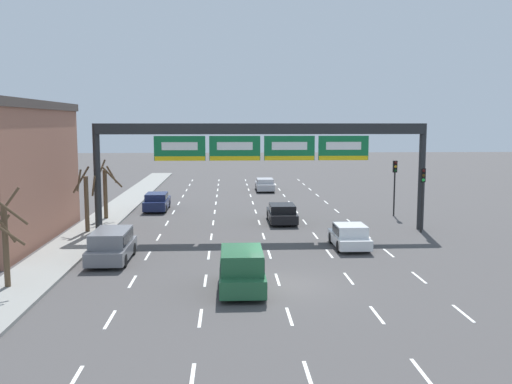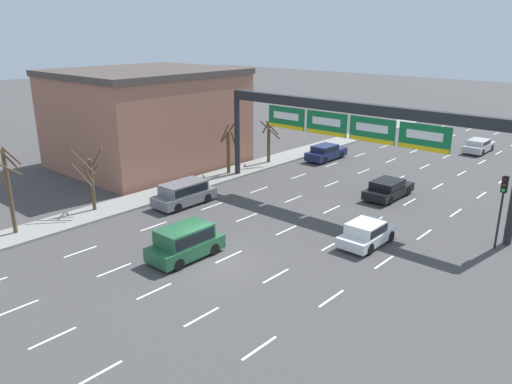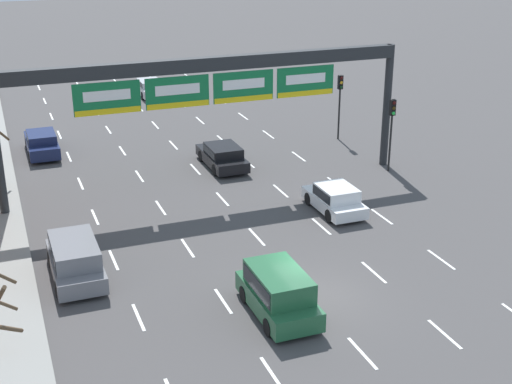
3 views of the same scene
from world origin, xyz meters
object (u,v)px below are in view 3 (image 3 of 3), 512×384
(car_white, at_px, (335,198))
(traffic_light_near_gantry, at_px, (392,120))
(car_silver, at_px, (149,87))
(suv_grey, at_px, (75,258))
(car_navy, at_px, (42,142))
(suv_green, at_px, (279,290))
(sign_gantry, at_px, (209,80))
(traffic_light_mid_block, at_px, (340,94))
(car_black, at_px, (223,155))

(car_white, bearing_deg, traffic_light_near_gantry, 37.40)
(car_silver, xyz_separation_m, suv_grey, (-9.94, -29.86, 0.20))
(car_navy, bearing_deg, traffic_light_near_gantry, -29.34)
(car_white, bearing_deg, suv_green, -128.59)
(sign_gantry, xyz_separation_m, suv_grey, (-8.29, -7.89, -5.00))
(suv_grey, height_order, traffic_light_mid_block, traffic_light_mid_block)
(car_white, bearing_deg, traffic_light_mid_block, 62.10)
(car_silver, bearing_deg, suv_green, -95.37)
(suv_grey, height_order, suv_green, suv_green)
(car_silver, distance_m, suv_grey, 31.47)
(car_black, bearing_deg, suv_grey, -132.34)
(car_black, height_order, car_navy, car_navy)
(car_black, distance_m, car_white, 8.99)
(car_silver, bearing_deg, traffic_light_near_gantry, -69.27)
(car_navy, height_order, traffic_light_near_gantry, traffic_light_near_gantry)
(sign_gantry, height_order, suv_green, sign_gantry)
(car_navy, relative_size, traffic_light_mid_block, 1.07)
(traffic_light_near_gantry, bearing_deg, car_silver, 110.73)
(car_black, height_order, car_white, car_white)
(car_black, bearing_deg, traffic_light_near_gantry, -25.15)
(suv_green, bearing_deg, sign_gantry, 82.89)
(suv_grey, height_order, traffic_light_near_gantry, traffic_light_near_gantry)
(traffic_light_mid_block, bearing_deg, sign_gantry, -152.22)
(car_navy, distance_m, traffic_light_mid_block, 19.06)
(sign_gantry, height_order, traffic_light_mid_block, sign_gantry)
(car_white, bearing_deg, suv_grey, -169.36)
(sign_gantry, height_order, suv_grey, sign_gantry)
(suv_grey, xyz_separation_m, suv_green, (6.61, -5.56, 0.07))
(traffic_light_mid_block, bearing_deg, car_black, -164.01)
(suv_grey, distance_m, traffic_light_near_gantry, 19.98)
(suv_grey, distance_m, suv_green, 8.64)
(car_white, distance_m, traffic_light_mid_block, 12.66)
(car_navy, xyz_separation_m, suv_green, (6.35, -22.69, 0.22))
(car_silver, distance_m, car_white, 27.59)
(sign_gantry, relative_size, car_navy, 4.77)
(sign_gantry, height_order, traffic_light_near_gantry, sign_gantry)
(suv_green, bearing_deg, car_white, 51.41)
(car_silver, distance_m, traffic_light_near_gantry, 24.78)
(car_navy, relative_size, suv_green, 1.10)
(car_black, relative_size, car_white, 1.14)
(car_black, relative_size, suv_grey, 1.00)
(car_navy, height_order, traffic_light_mid_block, traffic_light_mid_block)
(car_silver, height_order, car_navy, car_navy)
(car_navy, height_order, suv_grey, suv_grey)
(car_navy, distance_m, suv_grey, 17.14)
(car_black, bearing_deg, suv_green, -101.37)
(car_navy, bearing_deg, car_white, -49.08)
(suv_grey, bearing_deg, traffic_light_mid_block, 35.53)
(car_navy, bearing_deg, suv_grey, -90.87)
(suv_grey, relative_size, traffic_light_mid_block, 1.06)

